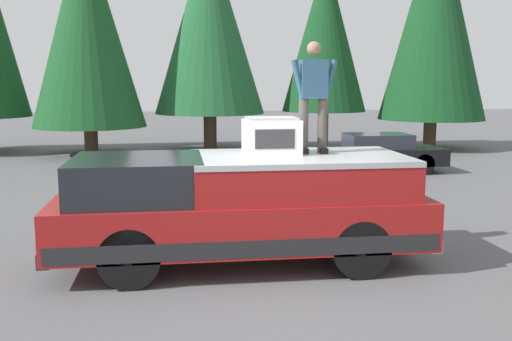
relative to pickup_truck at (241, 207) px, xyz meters
The scene contains 9 objects.
ground_plane 0.99m from the pickup_truck, 158.76° to the right, with size 90.00×90.00×0.00m, color #565659.
pickup_truck is the anchor object (origin of this frame).
compressor_unit 1.17m from the pickup_truck, 70.06° to the right, with size 0.65×0.84×0.56m.
person_on_truck_bed 2.04m from the pickup_truck, 78.93° to the right, with size 0.29×0.72×1.69m.
parked_car_black 9.80m from the pickup_truck, 30.80° to the right, with size 1.64×4.10×1.16m.
conifer_far_left 17.38m from the pickup_truck, 33.47° to the right, with size 4.21×4.21×9.40m.
conifer_left 16.05m from the pickup_truck, 18.78° to the right, with size 3.38×3.38×7.64m.
conifer_center_left 15.41m from the pickup_truck, ahead, with size 4.31×4.31×8.47m.
conifer_center_right 14.88m from the pickup_truck, 16.45° to the left, with size 4.11×4.11×8.39m.
Camera 1 is at (-8.14, 1.12, 2.76)m, focal length 41.24 mm.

